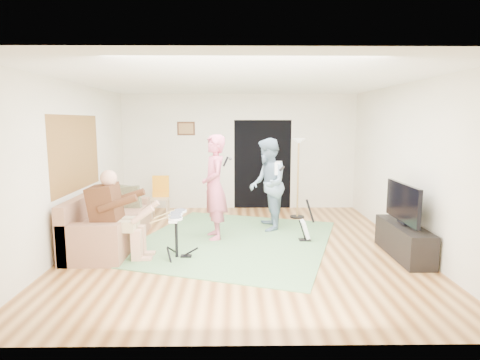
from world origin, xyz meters
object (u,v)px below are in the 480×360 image
Objects in this scene: sofa at (105,228)px; guitar_spare at (305,229)px; singer at (214,187)px; television at (403,202)px; torchiere_lamp at (298,164)px; drum_kit at (176,238)px; guitarist at (268,184)px; tv_cabinet at (404,240)px; dining_chair at (161,202)px.

guitar_spare is at bearing 3.34° from sofa.
television is at bearing 58.41° from singer.
torchiere_lamp is (0.13, 1.72, 0.96)m from guitar_spare.
television is (3.45, 0.04, 0.54)m from drum_kit.
tv_cabinet is (1.99, -1.57, -0.63)m from guitarist.
drum_kit is 1.31m from singer.
guitar_spare is at bearing -35.74° from dining_chair.
singer is at bearing 173.52° from guitar_spare.
dining_chair is at bearing 177.57° from torchiere_lamp.
guitarist reaches higher than torchiere_lamp.
singer is 2.49× the size of guitar_spare.
torchiere_lamp reaches higher than dining_chair.
guitarist is at bearing 46.79° from drum_kit.
drum_kit is 3.49m from television.
guitarist is at bearing -127.24° from torchiere_lamp.
guitarist is 2.56m from dining_chair.
tv_cabinet is at bearing 51.13° from guitarist.
drum_kit is at bearing -26.61° from sofa.
guitarist is at bearing 141.62° from tv_cabinet.
guitar_spare is 0.84× the size of dining_chair.
singer is (1.83, 0.38, 0.63)m from sofa.
singer reaches higher than television.
torchiere_lamp is 2.83m from television.
singer is at bearing 11.71° from sofa.
torchiere_lamp is at bearing 85.80° from guitar_spare.
tv_cabinet is (1.38, -0.81, 0.04)m from guitar_spare.
tv_cabinet is (4.80, -0.61, -0.04)m from sofa.
tv_cabinet is at bearing -30.42° from guitar_spare.
sofa is 4.82m from television.
tv_cabinet is (1.26, -2.53, -0.92)m from torchiere_lamp.
drum_kit is (1.30, -0.65, 0.02)m from sofa.
sofa is 4.84m from tv_cabinet.
drum_kit is at bearing -43.71° from guitarist.
sofa is at bearing -108.12° from dining_chair.
singer is at bearing -59.83° from guitarist.
guitarist is 2.50m from television.
guitar_spare is 3.40m from dining_chair.
guitar_spare is 0.43× the size of torchiere_lamp.
guitarist reaches higher than guitar_spare.
tv_cabinet is 1.24× the size of television.
singer is 3.20m from tv_cabinet.
tv_cabinet is (3.50, 0.04, -0.06)m from drum_kit.
dining_chair is at bearing 147.05° from guitar_spare.
dining_chair is at bearing 147.86° from tv_cabinet.
drum_kit is at bearing -179.38° from tv_cabinet.
singer reaches higher than dining_chair.
singer reaches higher than tv_cabinet.
sofa is 3.03m from guitarist.
dining_chair is at bearing -155.60° from singer.
dining_chair is (-0.74, 2.70, 0.00)m from drum_kit.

